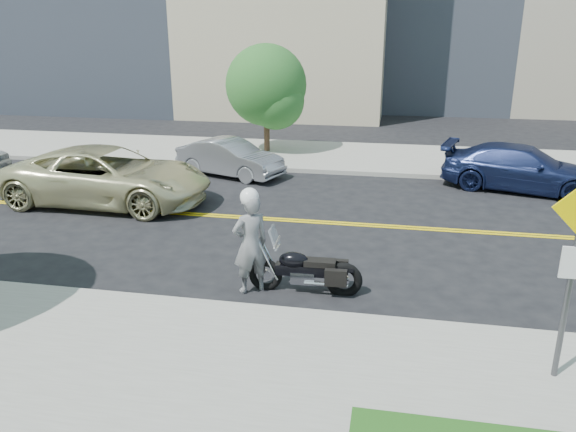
# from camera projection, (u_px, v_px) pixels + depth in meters

# --- Properties ---
(ground_plane) EXTENTS (120.00, 120.00, 0.00)m
(ground_plane) POSITION_uv_depth(u_px,v_px,m) (320.00, 222.00, 14.64)
(ground_plane) COLOR black
(ground_plane) RESTS_ON ground
(sidewalk_near) EXTENTS (60.00, 5.00, 0.15)m
(sidewalk_near) POSITION_uv_depth(u_px,v_px,m) (247.00, 397.00, 7.64)
(sidewalk_near) COLOR #9E9B91
(sidewalk_near) RESTS_ON ground_plane
(sidewalk_far) EXTENTS (60.00, 5.00, 0.15)m
(sidewalk_far) POSITION_uv_depth(u_px,v_px,m) (346.00, 157.00, 21.59)
(sidewalk_far) COLOR #9E9B91
(sidewalk_far) RESTS_ON ground_plane
(pedestrian_sign) EXTENTS (0.78, 0.08, 3.00)m
(pedestrian_sign) POSITION_uv_depth(u_px,v_px,m) (575.00, 258.00, 7.40)
(pedestrian_sign) COLOR #4C4C51
(pedestrian_sign) RESTS_ON sidewalk_near
(motorcyclist) EXTENTS (0.85, 0.80, 2.07)m
(motorcyclist) POSITION_uv_depth(u_px,v_px,m) (250.00, 241.00, 10.53)
(motorcyclist) COLOR #B1B1B6
(motorcyclist) RESTS_ON ground
(motorcycle) EXTENTS (2.13, 0.71, 1.28)m
(motorcycle) POSITION_uv_depth(u_px,v_px,m) (306.00, 261.00, 10.63)
(motorcycle) COLOR black
(motorcycle) RESTS_ON ground
(suv) EXTENTS (5.89, 2.85, 1.62)m
(suv) POSITION_uv_depth(u_px,v_px,m) (108.00, 176.00, 15.95)
(suv) COLOR beige
(suv) RESTS_ON ground
(parked_car_silver) EXTENTS (3.99, 2.53, 1.24)m
(parked_car_silver) POSITION_uv_depth(u_px,v_px,m) (230.00, 158.00, 18.99)
(parked_car_silver) COLOR gray
(parked_car_silver) RESTS_ON ground
(parked_car_blue) EXTENTS (5.12, 3.11, 1.39)m
(parked_car_blue) POSITION_uv_depth(u_px,v_px,m) (522.00, 168.00, 17.32)
(parked_car_blue) COLOR navy
(parked_car_blue) RESTS_ON ground
(tree_far_a) EXTENTS (3.11, 3.11, 4.26)m
(tree_far_a) POSITION_uv_depth(u_px,v_px,m) (266.00, 85.00, 21.51)
(tree_far_a) COLOR #382619
(tree_far_a) RESTS_ON ground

